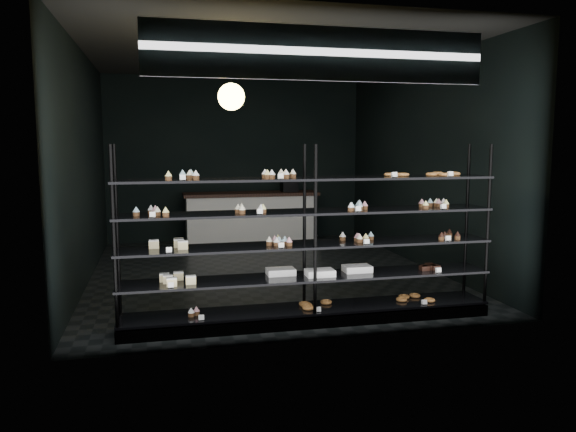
% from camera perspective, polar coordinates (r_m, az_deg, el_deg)
% --- Properties ---
extents(room, '(5.01, 6.01, 3.20)m').
position_cam_1_polar(room, '(8.26, -2.48, 5.19)').
color(room, black).
rests_on(room, ground).
extents(display_shelf, '(4.00, 0.50, 1.91)m').
position_cam_1_polar(display_shelf, '(6.00, 1.98, -5.00)').
color(display_shelf, black).
rests_on(display_shelf, room).
extents(signage, '(3.30, 0.05, 0.50)m').
position_cam_1_polar(signage, '(5.46, 3.34, 16.15)').
color(signage, '#0D1844').
rests_on(signage, room).
extents(pendant_lamp, '(0.31, 0.31, 0.88)m').
position_cam_1_polar(pendant_lamp, '(6.64, -5.79, 11.98)').
color(pendant_lamp, black).
rests_on(pendant_lamp, room).
extents(service_counter, '(2.58, 0.65, 1.23)m').
position_cam_1_polar(service_counter, '(10.85, -3.70, -0.11)').
color(service_counter, silver).
rests_on(service_counter, room).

